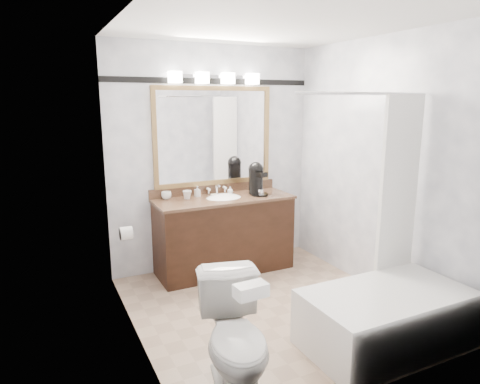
# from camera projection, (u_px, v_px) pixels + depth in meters

# --- Properties ---
(room) EXTENTS (2.42, 2.62, 2.52)m
(room) POSITION_uv_depth(u_px,v_px,m) (271.00, 176.00, 3.72)
(room) COLOR tan
(room) RESTS_ON ground
(vanity) EXTENTS (1.53, 0.58, 0.97)m
(vanity) POSITION_uv_depth(u_px,v_px,m) (224.00, 233.00, 4.78)
(vanity) COLOR black
(vanity) RESTS_ON ground
(mirror) EXTENTS (1.40, 0.04, 1.10)m
(mirror) POSITION_uv_depth(u_px,v_px,m) (214.00, 136.00, 4.79)
(mirror) COLOR olive
(mirror) RESTS_ON room
(vanity_light_bar) EXTENTS (1.02, 0.14, 0.12)m
(vanity_light_bar) POSITION_uv_depth(u_px,v_px,m) (215.00, 78.00, 4.61)
(vanity_light_bar) COLOR silver
(vanity_light_bar) RESTS_ON room
(accent_stripe) EXTENTS (2.40, 0.01, 0.06)m
(accent_stripe) POSITION_uv_depth(u_px,v_px,m) (213.00, 81.00, 4.68)
(accent_stripe) COLOR black
(accent_stripe) RESTS_ON room
(bathtub) EXTENTS (1.30, 0.75, 1.96)m
(bathtub) POSITION_uv_depth(u_px,v_px,m) (386.00, 310.00, 3.37)
(bathtub) COLOR white
(bathtub) RESTS_ON ground
(tp_roll) EXTENTS (0.11, 0.12, 0.12)m
(tp_roll) POSITION_uv_depth(u_px,v_px,m) (126.00, 233.00, 3.93)
(tp_roll) COLOR white
(tp_roll) RESTS_ON room
(toilet) EXTENTS (0.60, 0.84, 0.77)m
(toilet) POSITION_uv_depth(u_px,v_px,m) (236.00, 339.00, 2.77)
(toilet) COLOR white
(toilet) RESTS_ON ground
(tissue_box) EXTENTS (0.20, 0.12, 0.08)m
(tissue_box) POSITION_uv_depth(u_px,v_px,m) (251.00, 290.00, 2.50)
(tissue_box) COLOR white
(tissue_box) RESTS_ON toilet
(coffee_maker) EXTENTS (0.20, 0.24, 0.37)m
(coffee_maker) POSITION_uv_depth(u_px,v_px,m) (256.00, 178.00, 4.80)
(coffee_maker) COLOR black
(coffee_maker) RESTS_ON vanity
(cup_left) EXTENTS (0.11, 0.11, 0.08)m
(cup_left) POSITION_uv_depth(u_px,v_px,m) (166.00, 195.00, 4.60)
(cup_left) COLOR white
(cup_left) RESTS_ON vanity
(cup_right) EXTENTS (0.10, 0.10, 0.09)m
(cup_right) POSITION_uv_depth(u_px,v_px,m) (187.00, 195.00, 4.62)
(cup_right) COLOR white
(cup_right) RESTS_ON vanity
(soap_bottle_a) EXTENTS (0.06, 0.06, 0.12)m
(soap_bottle_a) POSITION_uv_depth(u_px,v_px,m) (197.00, 191.00, 4.73)
(soap_bottle_a) COLOR white
(soap_bottle_a) RESTS_ON vanity
(soap_bottle_b) EXTENTS (0.07, 0.07, 0.08)m
(soap_bottle_b) POSITION_uv_depth(u_px,v_px,m) (230.00, 190.00, 4.87)
(soap_bottle_b) COLOR white
(soap_bottle_b) RESTS_ON vanity
(soap_bar) EXTENTS (0.07, 0.05, 0.02)m
(soap_bar) POSITION_uv_depth(u_px,v_px,m) (214.00, 195.00, 4.77)
(soap_bar) COLOR beige
(soap_bar) RESTS_ON vanity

